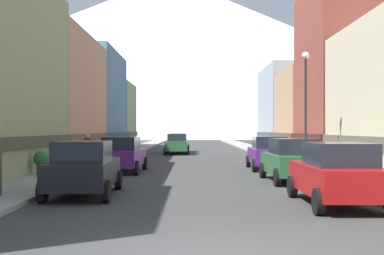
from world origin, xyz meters
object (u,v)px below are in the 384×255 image
at_px(potted_plant_0, 43,161).
at_px(car_right_0, 339,174).
at_px(car_driving_0, 180,142).
at_px(car_driving_1, 179,144).
at_px(car_left_1, 124,154).
at_px(car_left_0, 86,168).
at_px(car_right_2, 270,153).
at_px(streetlamp_right, 307,92).
at_px(car_right_1, 294,160).
at_px(pedestrian_2, 89,150).

bearing_deg(potted_plant_0, car_right_0, -36.60).
bearing_deg(car_driving_0, car_driving_1, -90.00).
bearing_deg(car_left_1, car_driving_0, 84.42).
xyz_separation_m(car_left_0, potted_plant_0, (-3.20, 5.98, -0.14)).
xyz_separation_m(car_left_1, car_right_2, (7.60, 1.63, 0.00)).
distance_m(car_driving_0, streetlamp_right, 24.03).
distance_m(car_right_1, car_right_2, 6.23).
relative_size(pedestrian_2, streetlamp_right, 0.30).
height_order(car_right_0, pedestrian_2, pedestrian_2).
xyz_separation_m(car_right_0, pedestrian_2, (-10.05, 14.28, 0.06)).
distance_m(car_right_2, car_driving_1, 17.29).
bearing_deg(car_right_1, car_left_1, 148.83).
height_order(car_left_0, car_right_0, same).
xyz_separation_m(car_right_0, car_driving_0, (-5.40, 33.43, 0.00)).
bearing_deg(pedestrian_2, potted_plant_0, -96.84).
relative_size(car_right_0, streetlamp_right, 0.75).
bearing_deg(car_driving_1, streetlamp_right, -69.23).
bearing_deg(pedestrian_2, car_driving_1, 72.43).
distance_m(car_left_0, car_right_1, 8.71).
bearing_deg(car_driving_1, car_right_2, -71.80).
xyz_separation_m(car_right_2, potted_plant_0, (-10.80, -4.52, -0.14)).
xyz_separation_m(car_left_0, streetlamp_right, (9.15, 8.59, 3.09)).
bearing_deg(car_left_1, car_driving_1, 83.05).
xyz_separation_m(car_driving_0, pedestrian_2, (-4.65, -19.16, 0.06)).
distance_m(car_right_2, streetlamp_right, 3.94).
height_order(car_left_0, pedestrian_2, pedestrian_2).
relative_size(car_left_0, car_right_2, 1.01).
xyz_separation_m(car_right_1, pedestrian_2, (-10.05, 7.97, 0.06)).
height_order(car_right_0, potted_plant_0, car_right_0).
bearing_deg(streetlamp_right, car_driving_0, 106.95).
height_order(car_left_0, car_driving_1, same).
relative_size(car_right_2, potted_plant_0, 4.25).
height_order(car_left_1, car_right_2, same).
height_order(car_left_1, car_driving_1, same).
relative_size(car_driving_0, car_driving_1, 1.00).
height_order(car_right_0, car_right_1, same).
height_order(car_driving_1, streetlamp_right, streetlamp_right).
bearing_deg(car_left_0, car_driving_1, 85.33).
distance_m(potted_plant_0, streetlamp_right, 13.03).
height_order(car_right_2, pedestrian_2, pedestrian_2).
height_order(car_driving_1, pedestrian_2, pedestrian_2).
relative_size(car_left_1, potted_plant_0, 4.27).
distance_m(car_left_0, potted_plant_0, 6.78).
distance_m(car_right_0, car_driving_0, 33.87).
xyz_separation_m(car_right_2, car_driving_0, (-5.40, 20.90, 0.00)).
xyz_separation_m(car_driving_0, streetlamp_right, (6.95, -22.80, 3.09)).
relative_size(car_right_1, car_driving_1, 1.01).
height_order(car_left_0, car_driving_0, same).
relative_size(car_right_0, potted_plant_0, 4.22).
bearing_deg(pedestrian_2, car_right_0, -54.85).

